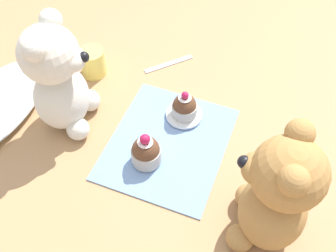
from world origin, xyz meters
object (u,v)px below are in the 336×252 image
object	(u,v)px
cupcake_near_cream_bear	(146,152)
juice_glass	(93,62)
teddy_bear_cream	(58,79)
saucer_plate	(184,115)
cupcake_near_tan_bear	(184,107)
teaspoon	(169,64)
teddy_bear_tan	(276,195)

from	to	relation	value
cupcake_near_cream_bear	juice_glass	bearing A→B (deg)	48.76
teddy_bear_cream	saucer_plate	size ratio (longest dim) A/B	3.18
cupcake_near_tan_bear	juice_glass	xyz separation A→B (m)	(0.05, 0.23, -0.00)
teddy_bear_cream	cupcake_near_cream_bear	distance (m)	0.21
saucer_plate	cupcake_near_tan_bear	size ratio (longest dim) A/B	1.19
teddy_bear_cream	juice_glass	distance (m)	0.17
saucer_plate	teaspoon	bearing A→B (deg)	32.28
cupcake_near_tan_bear	teaspoon	distance (m)	0.17
cupcake_near_tan_bear	teaspoon	bearing A→B (deg)	32.28
teddy_bear_cream	cupcake_near_cream_bear	xyz separation A→B (m)	(-0.04, -0.19, -0.08)
teddy_bear_tan	cupcake_near_cream_bear	xyz separation A→B (m)	(0.05, 0.23, -0.08)
cupcake_near_tan_bear	cupcake_near_cream_bear	bearing A→B (deg)	167.25
teddy_bear_cream	saucer_plate	distance (m)	0.26
teddy_bear_tan	cupcake_near_tan_bear	bearing A→B (deg)	-135.30
teddy_bear_cream	teddy_bear_tan	distance (m)	0.43
cupcake_near_cream_bear	juice_glass	distance (m)	0.27
cupcake_near_cream_bear	cupcake_near_tan_bear	distance (m)	0.13
teddy_bear_cream	cupcake_near_tan_bear	distance (m)	0.25
saucer_plate	juice_glass	distance (m)	0.24
teddy_bear_tan	saucer_plate	bearing A→B (deg)	-135.30
cupcake_near_tan_bear	juice_glass	size ratio (longest dim) A/B	1.01
saucer_plate	cupcake_near_tan_bear	distance (m)	0.02
cupcake_near_tan_bear	teddy_bear_cream	bearing A→B (deg)	112.47
juice_glass	saucer_plate	bearing A→B (deg)	-102.38
cupcake_near_cream_bear	saucer_plate	xyz separation A→B (m)	(0.13, -0.03, -0.02)
saucer_plate	teddy_bear_tan	bearing A→B (deg)	-131.51
teaspoon	cupcake_near_cream_bear	bearing A→B (deg)	-124.63
teddy_bear_tan	cupcake_near_cream_bear	world-z (taller)	teddy_bear_tan
teddy_bear_tan	teaspoon	bearing A→B (deg)	-141.35
cupcake_near_cream_bear	juice_glass	xyz separation A→B (m)	(0.18, 0.21, -0.00)
cupcake_near_tan_bear	saucer_plate	bearing A→B (deg)	7.13
cupcake_near_cream_bear	cupcake_near_tan_bear	size ratio (longest dim) A/B	1.19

